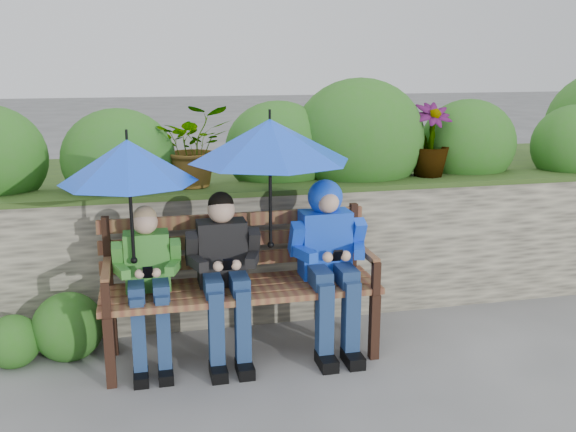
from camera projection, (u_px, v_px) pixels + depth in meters
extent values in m
plane|color=#5A5A5A|center=(291.00, 355.00, 4.36)|extent=(60.00, 60.00, 0.00)
cube|color=#504D42|center=(269.00, 253.00, 4.95)|extent=(8.00, 0.40, 1.00)
cube|color=#283D1D|center=(268.00, 188.00, 4.83)|extent=(8.00, 0.42, 0.04)
cube|color=#283D1D|center=(244.00, 218.00, 6.09)|extent=(8.00, 2.00, 0.96)
ellipsoid|color=#306023|center=(119.00, 159.00, 4.67)|extent=(0.82, 0.66, 0.74)
ellipsoid|color=#306023|center=(278.00, 149.00, 5.12)|extent=(0.85, 0.68, 0.77)
ellipsoid|color=#306023|center=(359.00, 139.00, 5.20)|extent=(1.08, 0.87, 0.98)
ellipsoid|color=#306023|center=(468.00, 144.00, 5.46)|extent=(0.84, 0.67, 0.76)
ellipsoid|color=#306023|center=(575.00, 145.00, 5.52)|extent=(0.77, 0.62, 0.70)
sphere|color=#E89BC1|center=(79.00, 175.00, 4.59)|extent=(0.14, 0.14, 0.14)
sphere|color=#E89BC1|center=(335.00, 165.00, 5.01)|extent=(0.14, 0.14, 0.14)
sphere|color=#E89BC1|center=(491.00, 159.00, 5.31)|extent=(0.14, 0.14, 0.14)
imported|color=#306023|center=(194.00, 146.00, 4.73)|extent=(0.55, 0.48, 0.61)
imported|color=#306023|center=(430.00, 140.00, 5.14)|extent=(0.33, 0.33, 0.58)
sphere|color=#306023|center=(68.00, 327.00, 4.32)|extent=(0.47, 0.47, 0.47)
sphere|color=#306023|center=(13.00, 342.00, 4.21)|extent=(0.36, 0.36, 0.36)
cube|color=black|center=(110.00, 352.00, 3.89)|extent=(0.06, 0.06, 0.46)
cube|color=black|center=(112.00, 323.00, 4.32)|extent=(0.06, 0.06, 0.46)
cube|color=black|center=(374.00, 327.00, 4.26)|extent=(0.06, 0.06, 0.46)
cube|color=black|center=(352.00, 302.00, 4.69)|extent=(0.06, 0.06, 0.46)
cube|color=brown|center=(247.00, 300.00, 4.05)|extent=(1.82, 0.10, 0.04)
cube|color=brown|center=(243.00, 293.00, 4.17)|extent=(1.82, 0.10, 0.04)
cube|color=brown|center=(240.00, 286.00, 4.30)|extent=(1.82, 0.10, 0.04)
cube|color=brown|center=(237.00, 280.00, 4.42)|extent=(1.82, 0.10, 0.04)
cube|color=black|center=(107.00, 254.00, 4.22)|extent=(0.05, 0.05, 0.51)
cube|color=brown|center=(106.00, 270.00, 3.99)|extent=(0.05, 0.47, 0.04)
cube|color=black|center=(106.00, 300.00, 3.81)|extent=(0.05, 0.05, 0.22)
cube|color=black|center=(353.00, 238.00, 4.60)|extent=(0.05, 0.05, 0.51)
cube|color=brown|center=(365.00, 252.00, 4.37)|extent=(0.05, 0.47, 0.04)
cube|color=black|center=(376.00, 278.00, 4.18)|extent=(0.05, 0.05, 0.22)
cube|color=brown|center=(236.00, 259.00, 4.44)|extent=(1.82, 0.04, 0.09)
cube|color=brown|center=(235.00, 240.00, 4.41)|extent=(1.82, 0.04, 0.09)
cube|color=brown|center=(235.00, 220.00, 4.37)|extent=(1.82, 0.04, 0.09)
cube|color=#307725|center=(147.00, 261.00, 4.14)|extent=(0.29, 0.17, 0.39)
sphere|color=tan|center=(145.00, 222.00, 4.06)|extent=(0.16, 0.16, 0.16)
sphere|color=tan|center=(145.00, 217.00, 4.06)|extent=(0.15, 0.15, 0.15)
cube|color=navy|center=(136.00, 290.00, 4.03)|extent=(0.10, 0.27, 0.10)
cube|color=navy|center=(139.00, 339.00, 3.97)|extent=(0.08, 0.09, 0.55)
cube|color=black|center=(141.00, 378.00, 3.98)|extent=(0.09, 0.18, 0.07)
cube|color=navy|center=(161.00, 288.00, 4.07)|extent=(0.10, 0.27, 0.10)
cube|color=navy|center=(164.00, 336.00, 4.00)|extent=(0.08, 0.09, 0.55)
cube|color=black|center=(166.00, 375.00, 4.01)|extent=(0.09, 0.18, 0.07)
cube|color=#307725|center=(118.00, 257.00, 4.05)|extent=(0.07, 0.15, 0.21)
cube|color=#307725|center=(122.00, 271.00, 3.97)|extent=(0.11, 0.18, 0.06)
sphere|color=tan|center=(139.00, 274.00, 3.92)|extent=(0.06, 0.06, 0.06)
cube|color=#307725|center=(175.00, 253.00, 4.13)|extent=(0.07, 0.15, 0.21)
cube|color=#307725|center=(173.00, 268.00, 4.03)|extent=(0.11, 0.18, 0.06)
sphere|color=tan|center=(156.00, 273.00, 3.94)|extent=(0.06, 0.06, 0.06)
cube|color=black|center=(148.00, 272.00, 3.92)|extent=(0.06, 0.07, 0.09)
cube|color=black|center=(222.00, 252.00, 4.24)|extent=(0.32, 0.19, 0.43)
sphere|color=tan|center=(221.00, 210.00, 4.15)|extent=(0.18, 0.18, 0.18)
sphere|color=black|center=(221.00, 205.00, 4.15)|extent=(0.17, 0.17, 0.17)
cube|color=navy|center=(212.00, 284.00, 4.12)|extent=(0.11, 0.30, 0.11)
cube|color=navy|center=(216.00, 333.00, 4.05)|extent=(0.09, 0.10, 0.55)
cube|color=black|center=(219.00, 372.00, 4.05)|extent=(0.10, 0.21, 0.08)
cube|color=navy|center=(238.00, 282.00, 4.16)|extent=(0.11, 0.30, 0.11)
cube|color=navy|center=(243.00, 331.00, 4.08)|extent=(0.09, 0.10, 0.55)
cube|color=black|center=(245.00, 369.00, 4.09)|extent=(0.10, 0.21, 0.08)
cube|color=black|center=(191.00, 248.00, 4.14)|extent=(0.08, 0.17, 0.24)
cube|color=black|center=(198.00, 263.00, 4.05)|extent=(0.12, 0.20, 0.07)
sphere|color=tan|center=(218.00, 266.00, 3.99)|extent=(0.07, 0.07, 0.07)
cube|color=black|center=(253.00, 244.00, 4.23)|extent=(0.08, 0.17, 0.24)
cube|color=black|center=(252.00, 260.00, 4.12)|extent=(0.12, 0.20, 0.07)
sphere|color=tan|center=(236.00, 265.00, 4.02)|extent=(0.07, 0.07, 0.07)
cube|color=black|center=(227.00, 265.00, 3.99)|extent=(0.06, 0.07, 0.09)
cube|color=blue|center=(325.00, 244.00, 4.40)|extent=(0.34, 0.20, 0.46)
sphere|color=tan|center=(326.00, 199.00, 4.30)|extent=(0.19, 0.19, 0.19)
sphere|color=blue|center=(325.00, 197.00, 4.33)|extent=(0.24, 0.24, 0.24)
sphere|color=tan|center=(328.00, 202.00, 4.26)|extent=(0.14, 0.14, 0.14)
cube|color=navy|center=(318.00, 276.00, 4.27)|extent=(0.12, 0.32, 0.12)
cube|color=navy|center=(325.00, 324.00, 4.18)|extent=(0.10, 0.11, 0.56)
cube|color=black|center=(327.00, 361.00, 4.18)|extent=(0.11, 0.22, 0.08)
cube|color=navy|center=(344.00, 273.00, 4.31)|extent=(0.12, 0.32, 0.12)
cube|color=navy|center=(351.00, 321.00, 4.22)|extent=(0.10, 0.11, 0.56)
cube|color=black|center=(353.00, 358.00, 4.22)|extent=(0.11, 0.22, 0.08)
cube|color=blue|center=(296.00, 239.00, 4.29)|extent=(0.08, 0.18, 0.26)
cube|color=blue|center=(305.00, 254.00, 4.19)|extent=(0.13, 0.21, 0.07)
sphere|color=tan|center=(328.00, 257.00, 4.13)|extent=(0.07, 0.07, 0.07)
cube|color=blue|center=(357.00, 235.00, 4.38)|extent=(0.08, 0.18, 0.26)
cube|color=blue|center=(359.00, 251.00, 4.27)|extent=(0.13, 0.21, 0.07)
sphere|color=tan|center=(345.00, 256.00, 4.16)|extent=(0.07, 0.07, 0.07)
cube|color=black|center=(337.00, 255.00, 4.13)|extent=(0.06, 0.07, 0.09)
cone|color=blue|center=(128.00, 161.00, 3.85)|extent=(0.84, 0.84, 0.26)
cylinder|color=black|center=(126.00, 134.00, 3.81)|extent=(0.02, 0.02, 0.06)
cylinder|color=black|center=(131.00, 212.00, 3.92)|extent=(0.02, 0.02, 0.62)
sphere|color=black|center=(134.00, 260.00, 4.00)|extent=(0.04, 0.04, 0.04)
cone|color=blue|center=(270.00, 140.00, 4.09)|extent=(1.06, 1.06, 0.27)
cylinder|color=black|center=(270.00, 114.00, 4.05)|extent=(0.02, 0.02, 0.06)
cylinder|color=black|center=(270.00, 194.00, 4.18)|extent=(0.02, 0.02, 0.70)
sphere|color=black|center=(271.00, 245.00, 4.26)|extent=(0.04, 0.04, 0.04)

